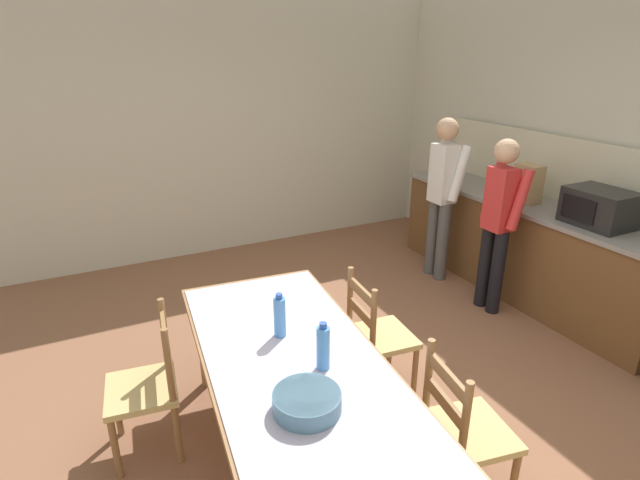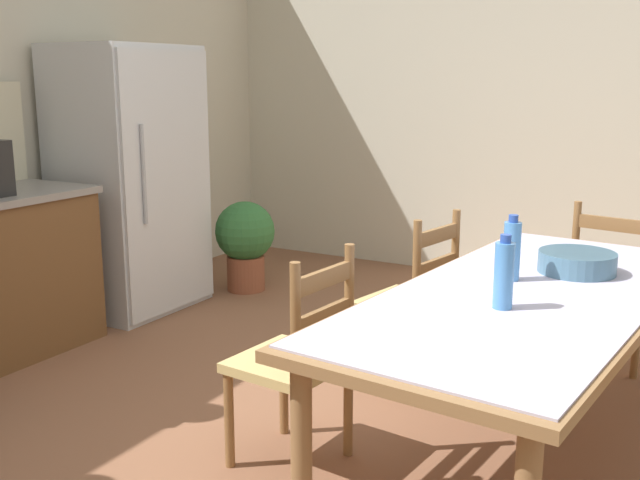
{
  "view_description": "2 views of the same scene",
  "coord_description": "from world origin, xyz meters",
  "px_view_note": "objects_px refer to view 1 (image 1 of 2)",
  "views": [
    {
      "loc": [
        2.4,
        -1.59,
        2.32
      ],
      "look_at": [
        -0.23,
        -0.28,
        1.17
      ],
      "focal_mm": 28.0,
      "sensor_mm": 36.0,
      "label": 1
    },
    {
      "loc": [
        -2.49,
        -1.39,
        1.56
      ],
      "look_at": [
        0.1,
        0.09,
        0.91
      ],
      "focal_mm": 42.0,
      "sensor_mm": 36.0,
      "label": 2
    }
  ],
  "objects_px": {
    "paper_bag": "(528,183)",
    "chair_side_far_right": "(464,431)",
    "bottle_off_centre": "(323,347)",
    "chair_side_near_left": "(148,387)",
    "chair_side_far_left": "(377,336)",
    "dining_table": "(295,372)",
    "person_at_sink": "(442,191)",
    "person_at_counter": "(498,218)",
    "bottle_near_centre": "(280,317)",
    "serving_bowl": "(307,401)",
    "microwave": "(599,208)"
  },
  "relations": [
    {
      "from": "microwave",
      "to": "bottle_near_centre",
      "type": "relative_size",
      "value": 1.85
    },
    {
      "from": "dining_table",
      "to": "chair_side_far_right",
      "type": "bearing_deg",
      "value": 51.96
    },
    {
      "from": "dining_table",
      "to": "chair_side_far_left",
      "type": "xyz_separation_m",
      "value": [
        -0.42,
        0.8,
        -0.24
      ]
    },
    {
      "from": "serving_bowl",
      "to": "chair_side_near_left",
      "type": "xyz_separation_m",
      "value": [
        -0.93,
        -0.61,
        -0.36
      ]
    },
    {
      "from": "bottle_off_centre",
      "to": "bottle_near_centre",
      "type": "bearing_deg",
      "value": -168.31
    },
    {
      "from": "bottle_near_centre",
      "to": "bottle_off_centre",
      "type": "bearing_deg",
      "value": 11.69
    },
    {
      "from": "person_at_counter",
      "to": "microwave",
      "type": "bearing_deg",
      "value": -47.27
    },
    {
      "from": "microwave",
      "to": "chair_side_far_right",
      "type": "xyz_separation_m",
      "value": [
        0.97,
        -2.21,
        -0.64
      ]
    },
    {
      "from": "chair_side_near_left",
      "to": "bottle_near_centre",
      "type": "bearing_deg",
      "value": 75.58
    },
    {
      "from": "bottle_off_centre",
      "to": "chair_side_near_left",
      "type": "xyz_separation_m",
      "value": [
        -0.68,
        -0.82,
        -0.43
      ]
    },
    {
      "from": "person_at_sink",
      "to": "person_at_counter",
      "type": "bearing_deg",
      "value": -91.47
    },
    {
      "from": "dining_table",
      "to": "chair_side_far_right",
      "type": "relative_size",
      "value": 2.48
    },
    {
      "from": "paper_bag",
      "to": "chair_side_far_left",
      "type": "height_order",
      "value": "paper_bag"
    },
    {
      "from": "bottle_off_centre",
      "to": "person_at_counter",
      "type": "distance_m",
      "value": 2.54
    },
    {
      "from": "microwave",
      "to": "paper_bag",
      "type": "xyz_separation_m",
      "value": [
        -0.74,
        -0.01,
        0.03
      ]
    },
    {
      "from": "microwave",
      "to": "chair_side_far_left",
      "type": "xyz_separation_m",
      "value": [
        -0.01,
        -2.12,
        -0.64
      ]
    },
    {
      "from": "microwave",
      "to": "person_at_counter",
      "type": "xyz_separation_m",
      "value": [
        -0.56,
        -0.52,
        -0.18
      ]
    },
    {
      "from": "dining_table",
      "to": "chair_side_far_left",
      "type": "bearing_deg",
      "value": 117.6
    },
    {
      "from": "chair_side_far_right",
      "to": "person_at_counter",
      "type": "bearing_deg",
      "value": -37.86
    },
    {
      "from": "paper_bag",
      "to": "chair_side_near_left",
      "type": "height_order",
      "value": "paper_bag"
    },
    {
      "from": "dining_table",
      "to": "chair_side_far_left",
      "type": "distance_m",
      "value": 0.93
    },
    {
      "from": "paper_bag",
      "to": "chair_side_far_right",
      "type": "relative_size",
      "value": 0.4
    },
    {
      "from": "chair_side_far_left",
      "to": "microwave",
      "type": "bearing_deg",
      "value": -84.8
    },
    {
      "from": "chair_side_far_left",
      "to": "serving_bowl",
      "type": "bearing_deg",
      "value": 136.63
    },
    {
      "from": "dining_table",
      "to": "bottle_near_centre",
      "type": "height_order",
      "value": "bottle_near_centre"
    },
    {
      "from": "chair_side_near_left",
      "to": "dining_table",
      "type": "bearing_deg",
      "value": 58.7
    },
    {
      "from": "bottle_off_centre",
      "to": "serving_bowl",
      "type": "height_order",
      "value": "bottle_off_centre"
    },
    {
      "from": "person_at_sink",
      "to": "bottle_off_centre",
      "type": "bearing_deg",
      "value": -140.83
    },
    {
      "from": "bottle_near_centre",
      "to": "person_at_counter",
      "type": "height_order",
      "value": "person_at_counter"
    },
    {
      "from": "chair_side_far_right",
      "to": "person_at_counter",
      "type": "distance_m",
      "value": 2.32
    },
    {
      "from": "serving_bowl",
      "to": "person_at_counter",
      "type": "bearing_deg",
      "value": 118.24
    },
    {
      "from": "bottle_near_centre",
      "to": "person_at_counter",
      "type": "relative_size",
      "value": 0.17
    },
    {
      "from": "bottle_off_centre",
      "to": "chair_side_near_left",
      "type": "relative_size",
      "value": 0.3
    },
    {
      "from": "paper_bag",
      "to": "serving_bowl",
      "type": "distance_m",
      "value": 3.39
    },
    {
      "from": "bottle_near_centre",
      "to": "person_at_sink",
      "type": "relative_size",
      "value": 0.16
    },
    {
      "from": "microwave",
      "to": "bottle_near_centre",
      "type": "height_order",
      "value": "microwave"
    },
    {
      "from": "person_at_counter",
      "to": "dining_table",
      "type": "bearing_deg",
      "value": -157.96
    },
    {
      "from": "bottle_off_centre",
      "to": "person_at_counter",
      "type": "relative_size",
      "value": 0.17
    },
    {
      "from": "paper_bag",
      "to": "dining_table",
      "type": "bearing_deg",
      "value": -68.46
    },
    {
      "from": "paper_bag",
      "to": "chair_side_near_left",
      "type": "relative_size",
      "value": 0.4
    },
    {
      "from": "paper_bag",
      "to": "dining_table",
      "type": "relative_size",
      "value": 0.16
    },
    {
      "from": "chair_side_far_right",
      "to": "dining_table",
      "type": "bearing_deg",
      "value": 61.97
    },
    {
      "from": "person_at_sink",
      "to": "person_at_counter",
      "type": "relative_size",
      "value": 1.05
    },
    {
      "from": "serving_bowl",
      "to": "chair_side_far_left",
      "type": "bearing_deg",
      "value": 131.18
    },
    {
      "from": "bottle_off_centre",
      "to": "chair_side_far_left",
      "type": "distance_m",
      "value": 0.98
    },
    {
      "from": "bottle_off_centre",
      "to": "person_at_sink",
      "type": "xyz_separation_m",
      "value": [
        -1.89,
        2.31,
        0.07
      ]
    },
    {
      "from": "dining_table",
      "to": "chair_side_far_left",
      "type": "relative_size",
      "value": 2.48
    },
    {
      "from": "serving_bowl",
      "to": "chair_side_far_right",
      "type": "height_order",
      "value": "chair_side_far_right"
    },
    {
      "from": "person_at_sink",
      "to": "chair_side_near_left",
      "type": "bearing_deg",
      "value": -158.91
    },
    {
      "from": "paper_bag",
      "to": "bottle_off_centre",
      "type": "relative_size",
      "value": 1.33
    }
  ]
}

